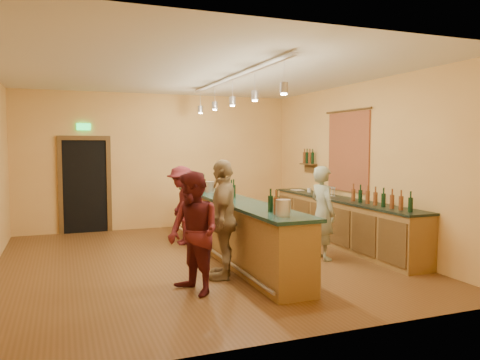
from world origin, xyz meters
name	(u,v)px	position (x,y,z in m)	size (l,w,h in m)	color
floor	(200,261)	(0.00, 0.00, 0.00)	(7.00, 7.00, 0.00)	brown
ceiling	(199,73)	(0.00, 0.00, 3.20)	(6.50, 7.00, 0.02)	silver
wall_back	(159,161)	(0.00, 3.50, 1.60)	(6.50, 0.02, 3.20)	tan
wall_front	(295,184)	(0.00, -3.50, 1.60)	(6.50, 0.02, 3.20)	tan
wall_right	(360,165)	(3.25, 0.00, 1.60)	(0.02, 7.00, 3.20)	tan
doorway	(85,183)	(-1.70, 3.47, 1.13)	(1.15, 0.09, 2.48)	black
tapestry	(348,152)	(3.23, 0.40, 1.85)	(0.03, 1.40, 1.60)	maroon
bottle_shelf	(309,159)	(3.17, 1.90, 1.67)	(0.17, 0.55, 0.54)	#473015
back_counter	(342,221)	(2.97, 0.18, 0.49)	(0.60, 4.55, 1.27)	brown
tasting_bar	(233,224)	(0.60, 0.00, 0.61)	(0.73, 5.10, 1.38)	brown
pendant_track	(232,87)	(0.60, 0.00, 2.98)	(0.11, 4.60, 0.50)	silver
bartender	(323,213)	(2.04, -0.63, 0.82)	(0.59, 0.39, 1.63)	gray
customer_a	(194,233)	(-0.56, -1.70, 0.82)	(0.80, 0.62, 1.65)	#59191E
customer_b	(223,219)	(0.05, -1.11, 0.89)	(1.04, 0.43, 1.78)	#997A51
customer_c	(182,205)	(0.05, 1.48, 0.79)	(1.02, 0.59, 1.58)	#59191E
bar_stool	(267,215)	(1.89, 1.38, 0.50)	(0.31, 0.31, 0.65)	olive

